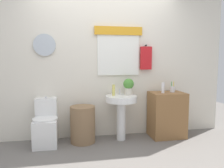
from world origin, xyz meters
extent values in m
plane|color=slate|center=(0.00, 0.00, 0.00)|extent=(8.00, 8.00, 0.00)
cube|color=silver|center=(0.00, 1.15, 1.30)|extent=(4.40, 0.10, 2.60)
cube|color=white|center=(0.25, 1.08, 1.42)|extent=(0.73, 0.03, 0.69)
cube|color=gold|center=(0.25, 1.07, 1.83)|extent=(0.83, 0.04, 0.14)
cylinder|color=silver|center=(-0.97, 1.08, 1.58)|extent=(0.35, 0.03, 0.35)
cylinder|color=black|center=(0.73, 1.07, 1.59)|extent=(0.02, 0.06, 0.02)
cube|color=red|center=(0.73, 1.05, 1.37)|extent=(0.20, 0.05, 0.40)
cube|color=white|center=(-0.97, 0.85, 0.21)|extent=(0.36, 0.50, 0.42)
cylinder|color=white|center=(-0.97, 0.79, 0.43)|extent=(0.38, 0.38, 0.03)
cube|color=white|center=(-0.97, 1.02, 0.57)|extent=(0.34, 0.18, 0.31)
cylinder|color=silver|center=(-0.97, 1.02, 0.73)|extent=(0.04, 0.04, 0.02)
cylinder|color=#846647|center=(-0.39, 0.85, 0.30)|extent=(0.40, 0.40, 0.60)
cylinder|color=white|center=(0.25, 0.85, 0.32)|extent=(0.15, 0.15, 0.65)
cylinder|color=white|center=(0.25, 0.85, 0.70)|extent=(0.52, 0.52, 0.10)
cylinder|color=silver|center=(0.25, 0.97, 0.80)|extent=(0.03, 0.03, 0.10)
cube|color=olive|center=(1.06, 0.85, 0.39)|extent=(0.58, 0.44, 0.78)
cylinder|color=#DBD166|center=(0.13, 0.90, 0.84)|extent=(0.05, 0.05, 0.18)
cylinder|color=beige|center=(0.39, 0.91, 0.81)|extent=(0.14, 0.14, 0.12)
sphere|color=#4C8E38|center=(0.39, 0.91, 0.94)|extent=(0.18, 0.18, 0.18)
cylinder|color=white|center=(0.96, 0.81, 0.87)|extent=(0.05, 0.05, 0.18)
cylinder|color=silver|center=(1.16, 0.87, 0.83)|extent=(0.08, 0.08, 0.10)
cylinder|color=yellow|center=(1.18, 0.87, 0.87)|extent=(0.01, 0.02, 0.18)
cylinder|color=green|center=(1.15, 0.88, 0.87)|extent=(0.02, 0.02, 0.18)
camera|label=1|loc=(-0.59, -2.69, 1.35)|focal=35.67mm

